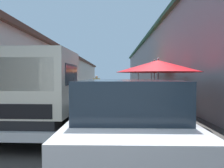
# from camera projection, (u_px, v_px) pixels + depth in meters

# --- Properties ---
(ground) EXTENTS (90.00, 90.00, 0.00)m
(ground) POSITION_uv_depth(u_px,v_px,m) (109.00, 98.00, 14.99)
(ground) COLOR #3D3A38
(building_left_whitewash) EXTENTS (49.80, 7.50, 3.68)m
(building_left_whitewash) POSITION_uv_depth(u_px,v_px,m) (24.00, 73.00, 17.26)
(building_left_whitewash) COLOR beige
(building_left_whitewash) RESTS_ON ground
(building_right_concrete) EXTENTS (49.80, 7.50, 5.38)m
(building_right_concrete) POSITION_uv_depth(u_px,v_px,m) (196.00, 62.00, 17.07)
(building_right_concrete) COLOR gray
(building_right_concrete) RESTS_ON ground
(fruit_stall_near_right) EXTENTS (2.25, 2.25, 2.29)m
(fruit_stall_near_right) POSITION_uv_depth(u_px,v_px,m) (155.00, 72.00, 9.31)
(fruit_stall_near_right) COLOR #9E9EA3
(fruit_stall_near_right) RESTS_ON ground
(fruit_stall_near_left) EXTENTS (2.65, 2.65, 2.40)m
(fruit_stall_near_left) POSITION_uv_depth(u_px,v_px,m) (152.00, 70.00, 12.13)
(fruit_stall_near_left) COLOR #9E9EA3
(fruit_stall_near_left) RESTS_ON ground
(fruit_stall_far_right) EXTENTS (2.45, 2.45, 2.30)m
(fruit_stall_far_right) POSITION_uv_depth(u_px,v_px,m) (138.00, 73.00, 14.78)
(fruit_stall_far_right) COLOR #9E9EA3
(fruit_stall_far_right) RESTS_ON ground
(fruit_stall_mid_lane) EXTENTS (2.69, 2.69, 2.11)m
(fruit_stall_mid_lane) POSITION_uv_depth(u_px,v_px,m) (158.00, 72.00, 6.70)
(fruit_stall_mid_lane) COLOR #9E9EA3
(fruit_stall_mid_lane) RESTS_ON ground
(hatchback_car) EXTENTS (3.93, 1.96, 1.45)m
(hatchback_car) POSITION_uv_depth(u_px,v_px,m) (127.00, 119.00, 3.80)
(hatchback_car) COLOR #ADAFB5
(hatchback_car) RESTS_ON ground
(delivery_truck) EXTENTS (4.98, 2.11, 2.08)m
(delivery_truck) POSITION_uv_depth(u_px,v_px,m) (44.00, 95.00, 5.36)
(delivery_truck) COLOR black
(delivery_truck) RESTS_ON ground
(vendor_by_crates) EXTENTS (0.29, 0.62, 1.58)m
(vendor_by_crates) POSITION_uv_depth(u_px,v_px,m) (31.00, 93.00, 7.76)
(vendor_by_crates) COLOR #665B4C
(vendor_by_crates) RESTS_ON ground
(vendor_in_shade) EXTENTS (0.36, 0.60, 1.60)m
(vendor_in_shade) POSITION_uv_depth(u_px,v_px,m) (97.00, 84.00, 18.02)
(vendor_in_shade) COLOR #665B4C
(vendor_in_shade) RESTS_ON ground
(parked_scooter) EXTENTS (1.69, 0.34, 1.14)m
(parked_scooter) POSITION_uv_depth(u_px,v_px,m) (131.00, 90.00, 17.05)
(parked_scooter) COLOR black
(parked_scooter) RESTS_ON ground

